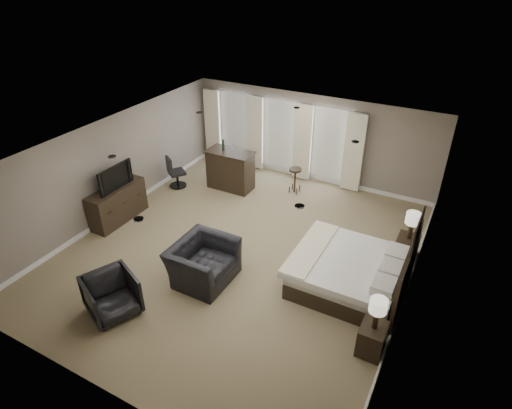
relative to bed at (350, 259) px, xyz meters
The scene contains 16 objects.
room 2.65m from the bed, behind, with size 7.60×8.60×2.64m.
window_bay 5.48m from the bed, 131.01° to the left, with size 5.25×0.20×2.30m.
bed is the anchor object (origin of this frame).
nightstand_near 1.75m from the bed, 58.46° to the right, with size 0.43×0.53×0.57m, color black.
nightstand_far 1.75m from the bed, 58.46° to the left, with size 0.46×0.56×0.61m, color black.
lamp_near 1.71m from the bed, 58.46° to the right, with size 0.30×0.30×0.62m, color beige.
lamp_far 1.72m from the bed, 58.46° to the left, with size 0.31×0.31×0.64m, color beige.
wall_art 1.53m from the bed, ahead, with size 0.04×0.96×0.56m, color slate.
dresser 6.04m from the bed, behind, with size 0.52×1.62×0.94m, color black.
tv 6.05m from the bed, behind, with size 1.09×0.63×0.14m, color black.
armchair_near 3.03m from the bed, 156.38° to the right, with size 1.33×0.86×1.16m, color black.
armchair_far 4.72m from the bed, 142.52° to the right, with size 0.90×0.84×0.93m, color black.
bar_counter 5.06m from the bed, 149.65° to the left, with size 1.34×0.70×1.17m, color black.
bar_stool_left 6.19m from the bed, 144.78° to the left, with size 0.38×0.38×0.80m, color black.
bar_stool_right 4.13m from the bed, 129.14° to the left, with size 0.36×0.36×0.75m, color black.
desk_chair 6.10m from the bed, 162.05° to the left, with size 0.49×0.49×0.97m, color black.
Camera 1 is at (4.13, -6.95, 6.08)m, focal length 30.00 mm.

